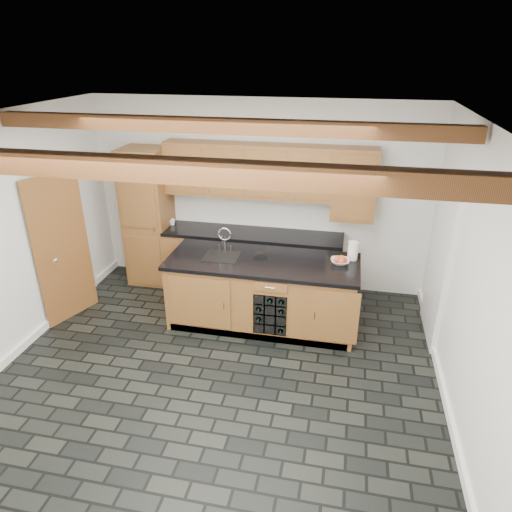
{
  "coord_description": "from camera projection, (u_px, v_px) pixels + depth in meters",
  "views": [
    {
      "loc": [
        1.29,
        -3.89,
        3.41
      ],
      "look_at": [
        0.32,
        0.8,
        1.21
      ],
      "focal_mm": 32.0,
      "sensor_mm": 36.0,
      "label": 1
    }
  ],
  "objects": [
    {
      "name": "ground",
      "position": [
        214.0,
        380.0,
        5.13
      ],
      "size": [
        5.0,
        5.0,
        0.0
      ],
      "primitive_type": "plane",
      "color": "black",
      "rests_on": "ground"
    },
    {
      "name": "room_shell",
      "position": [
        215.0,
        237.0,
        4.98
      ],
      "size": [
        5.01,
        5.0,
        5.0
      ],
      "color": "white",
      "rests_on": "ground"
    },
    {
      "name": "back_cabinetry",
      "position": [
        230.0,
        227.0,
        6.78
      ],
      "size": [
        3.65,
        0.62,
        2.2
      ],
      "color": "olive",
      "rests_on": "ground"
    },
    {
      "name": "island",
      "position": [
        263.0,
        292.0,
        6.02
      ],
      "size": [
        2.48,
        0.96,
        0.93
      ],
      "color": "olive",
      "rests_on": "ground"
    },
    {
      "name": "faucet",
      "position": [
        222.0,
        253.0,
        5.96
      ],
      "size": [
        0.45,
        0.4,
        0.34
      ],
      "color": "black",
      "rests_on": "island"
    },
    {
      "name": "kitchen_scale",
      "position": [
        261.0,
        255.0,
        5.93
      ],
      "size": [
        0.18,
        0.12,
        0.05
      ],
      "rotation": [
        0.0,
        0.0,
        0.17
      ],
      "color": "black",
      "rests_on": "island"
    },
    {
      "name": "fruit_bowl",
      "position": [
        340.0,
        262.0,
        5.73
      ],
      "size": [
        0.25,
        0.25,
        0.06
      ],
      "primitive_type": "imported",
      "rotation": [
        0.0,
        0.0,
        0.09
      ],
      "color": "white",
      "rests_on": "island"
    },
    {
      "name": "fruit_cluster",
      "position": [
        340.0,
        259.0,
        5.72
      ],
      "size": [
        0.16,
        0.17,
        0.07
      ],
      "color": "#BA1834",
      "rests_on": "fruit_bowl"
    },
    {
      "name": "paper_towel",
      "position": [
        353.0,
        251.0,
        5.81
      ],
      "size": [
        0.13,
        0.13,
        0.24
      ],
      "primitive_type": "cylinder",
      "color": "white",
      "rests_on": "island"
    },
    {
      "name": "mug",
      "position": [
        172.0,
        222.0,
        6.97
      ],
      "size": [
        0.12,
        0.12,
        0.09
      ],
      "primitive_type": "imported",
      "rotation": [
        0.0,
        0.0,
        0.27
      ],
      "color": "white",
      "rests_on": "back_cabinetry"
    }
  ]
}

